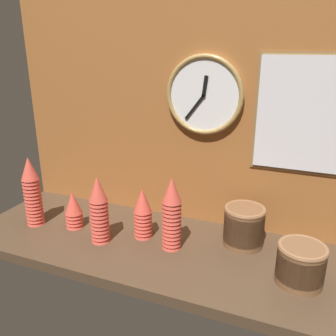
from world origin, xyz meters
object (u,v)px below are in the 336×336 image
Objects in this scene: cup_stack_center_left at (99,210)px; bowl_stack_far_right at (301,263)px; menu_board at (324,117)px; bowl_stack_right at (244,225)px; cup_stack_center at (143,213)px; cup_stack_left at (74,210)px; wall_clock at (204,95)px; cup_stack_far_left at (32,191)px; cup_stack_center_right at (172,214)px.

bowl_stack_far_right is (74.88, 2.01, -6.47)cm from cup_stack_center_left.
menu_board is at bearing 22.32° from cup_stack_center_left.
bowl_stack_far_right is 1.00× the size of bowl_stack_right.
cup_stack_center_left reaches higher than cup_stack_center.
wall_clock is (48.76, 24.73, 47.45)cm from cup_stack_left.
cup_stack_center_right is (62.38, 4.24, -0.80)cm from cup_stack_far_left.
bowl_stack_far_right is 70.59cm from wall_clock.
cup_stack_left reaches higher than bowl_stack_far_right.
menu_board reaches higher than cup_stack_center.
menu_board is (62.27, 21.93, 39.72)cm from cup_stack_center.
cup_stack_center reaches higher than bowl_stack_far_right.
cup_stack_far_left is 1.05× the size of cup_stack_center_right.
wall_clock is 0.64× the size of menu_board.
cup_stack_center_right is 28.79cm from bowl_stack_right.
cup_stack_left is at bearing 177.64° from bowl_stack_far_right.
menu_board is (93.19, 25.62, 42.11)cm from cup_stack_left.
wall_clock reaches higher than cup_stack_center_right.
menu_board is (44.43, 0.89, -5.34)cm from wall_clock.
wall_clock is at bearing 146.34° from bowl_stack_far_right.
wall_clock reaches higher than bowl_stack_right.
cup_stack_center_right is at bearing 0.38° from cup_stack_left.
cup_stack_center is 0.67× the size of wall_clock.
cup_stack_left is 1.02× the size of bowl_stack_far_right.
menu_board reaches higher than cup_stack_center_left.
cup_stack_center_left is at bearing -167.76° from cup_stack_center_right.
wall_clock is at bearing 23.35° from cup_stack_far_left.
bowl_stack_far_right is at bearing -93.15° from menu_board.
menu_board is (1.62, 29.40, 43.00)cm from bowl_stack_far_right.
cup_stack_far_left is 0.62× the size of menu_board.
bowl_stack_right is at bearing 10.41° from cup_stack_left.
cup_stack_center is at bearing 33.66° from cup_stack_center_left.
cup_stack_left is at bearing -179.62° from cup_stack_center_right.
bowl_stack_far_right is 0.32× the size of menu_board.
cup_stack_center_right is 14.78cm from cup_stack_center.
wall_clock reaches higher than cup_stack_center.
cup_stack_center is at bearing 166.21° from cup_stack_center_right.
cup_stack_center_left is at bearing -19.11° from cup_stack_left.
wall_clock is at bearing 49.70° from cup_stack_center.
cup_stack_far_left is at bearing -176.11° from cup_stack_center_right.
wall_clock is (32.07, 30.51, 41.87)cm from cup_stack_center_left.
cup_stack_left is 19.44cm from cup_stack_far_left.
cup_stack_center_left is at bearing -136.42° from wall_clock.
bowl_stack_right is at bearing 10.85° from cup_stack_far_left.
menu_board is (110.82, 29.55, 34.93)cm from cup_stack_far_left.
wall_clock reaches higher than cup_stack_left.
cup_stack_left is 31.24cm from cup_stack_center.
cup_stack_center_left is 0.55× the size of menu_board.
wall_clock is at bearing 26.89° from cup_stack_left.
cup_stack_center_right is at bearing 175.02° from bowl_stack_far_right.
cup_stack_center_right is 0.59× the size of menu_board.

